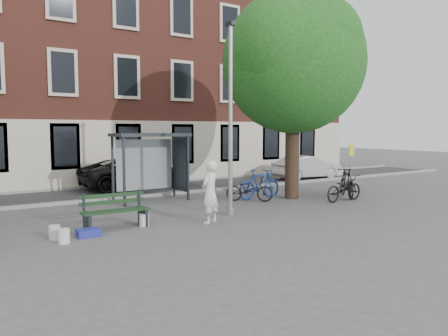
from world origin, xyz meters
TOP-DOWN VIEW (x-y plane):
  - ground at (0.00, 0.00)m, footprint 90.00×90.00m
  - road at (0.00, 7.00)m, footprint 40.00×4.00m
  - curb_near at (0.00, 5.00)m, footprint 40.00×0.25m
  - curb_far at (0.00, 9.00)m, footprint 40.00×0.25m
  - building_row at (0.00, 13.00)m, footprint 30.00×8.00m
  - lamppost at (0.00, 0.00)m, footprint 0.28×0.35m
  - tree_right at (4.01, 1.38)m, footprint 5.76×5.60m
  - bus_shelter at (-0.61, 4.11)m, footprint 2.85×1.45m
  - painter at (-1.20, -0.70)m, footprint 0.81×0.70m
  - bench at (-3.77, 0.19)m, footprint 1.87×0.64m
  - bike_a at (5.19, -0.16)m, footprint 1.97×0.79m
  - bike_b at (2.80, 2.07)m, footprint 1.99×0.56m
  - bike_c at (2.11, 1.81)m, footprint 1.76×1.65m
  - bike_d at (5.99, 0.41)m, footprint 1.61×1.97m
  - car_dark at (-0.05, 7.86)m, footprint 5.24×2.48m
  - car_silver at (9.41, 6.19)m, footprint 4.12×1.84m
  - blue_crate at (-4.70, -0.38)m, footprint 0.56×0.41m
  - bucket_a at (-3.00, -0.02)m, footprint 0.34×0.34m
  - bucket_b at (-5.38, -0.73)m, footprint 0.31×0.31m
  - bucket_c at (-5.48, -0.20)m, footprint 0.29×0.29m
  - notice_sign at (6.67, 0.79)m, footprint 0.37×0.09m

SIDE VIEW (x-z plane):
  - ground at x=0.00m, z-range 0.00..0.00m
  - road at x=0.00m, z-range 0.00..0.01m
  - curb_near at x=0.00m, z-range 0.00..0.12m
  - curb_far at x=0.00m, z-range 0.00..0.12m
  - blue_crate at x=-4.70m, z-range 0.00..0.20m
  - bucket_a at x=-3.00m, z-range 0.00..0.36m
  - bucket_b at x=-5.38m, z-range 0.00..0.36m
  - bucket_c at x=-5.48m, z-range 0.00..0.36m
  - bench at x=-3.77m, z-range -0.04..0.92m
  - bike_c at x=2.11m, z-range 0.00..0.94m
  - bike_a at x=5.19m, z-range 0.00..1.02m
  - bike_b at x=2.80m, z-range 0.00..1.20m
  - bike_d at x=5.99m, z-range 0.00..1.20m
  - car_silver at x=9.41m, z-range 0.00..1.31m
  - car_dark at x=-0.05m, z-range 0.00..1.44m
  - painter at x=-1.20m, z-range 0.00..1.86m
  - notice_sign at x=6.67m, z-range 0.52..2.65m
  - bus_shelter at x=-0.61m, z-range 0.61..3.23m
  - lamppost at x=0.00m, z-range -0.27..5.84m
  - tree_right at x=4.01m, z-range 1.52..9.72m
  - building_row at x=0.00m, z-range 0.00..14.00m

